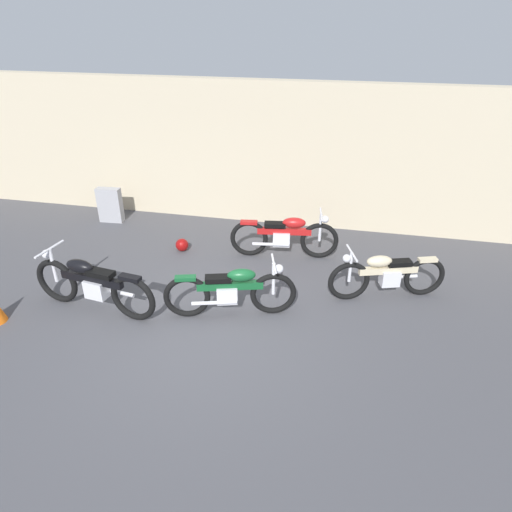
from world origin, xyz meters
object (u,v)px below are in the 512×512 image
at_px(stone_marker, 110,205).
at_px(motorcycle_black, 92,284).
at_px(motorcycle_cream, 386,275).
at_px(motorcycle_green, 231,291).
at_px(helmet, 182,245).
at_px(motorcycle_red, 285,236).

xyz_separation_m(stone_marker, motorcycle_black, (1.42, -3.27, 0.09)).
distance_m(motorcycle_black, motorcycle_cream, 4.75).
bearing_deg(motorcycle_green, motorcycle_black, 172.65).
xyz_separation_m(stone_marker, motorcycle_green, (3.60, -2.94, 0.05)).
bearing_deg(stone_marker, motorcycle_black, -66.52).
relative_size(stone_marker, motorcycle_green, 0.39).
bearing_deg(stone_marker, helmet, -26.57).
distance_m(motorcycle_red, motorcycle_cream, 2.14).
height_order(stone_marker, motorcycle_cream, motorcycle_cream).
bearing_deg(motorcycle_black, helmet, -97.91).
bearing_deg(motorcycle_red, motorcycle_black, -146.02).
bearing_deg(helmet, motorcycle_black, -106.00).
height_order(motorcycle_black, motorcycle_red, motorcycle_black).
xyz_separation_m(stone_marker, helmet, (2.06, -1.03, -0.27)).
distance_m(stone_marker, motorcycle_cream, 6.26).
bearing_deg(stone_marker, motorcycle_red, -11.56).
bearing_deg(motorcycle_green, motorcycle_cream, 7.68).
bearing_deg(motorcycle_black, motorcycle_cream, -155.16).
height_order(motorcycle_black, motorcycle_green, motorcycle_black).
distance_m(motorcycle_red, motorcycle_green, 2.16).
height_order(stone_marker, helmet, stone_marker).
bearing_deg(motorcycle_black, motorcycle_green, -163.28).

